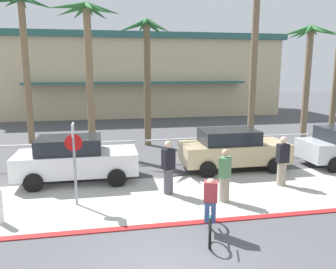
# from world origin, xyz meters

# --- Properties ---
(ground_plane) EXTENTS (80.00, 80.00, 0.00)m
(ground_plane) POSITION_xyz_m (0.00, 10.00, 0.00)
(ground_plane) COLOR #4C4C51
(sidewalk_strip) EXTENTS (44.00, 4.00, 0.02)m
(sidewalk_strip) POSITION_xyz_m (0.00, 4.20, 0.01)
(sidewalk_strip) COLOR beige
(sidewalk_strip) RESTS_ON ground
(curb_paint) EXTENTS (44.00, 0.24, 0.03)m
(curb_paint) POSITION_xyz_m (0.00, 2.20, 0.01)
(curb_paint) COLOR maroon
(curb_paint) RESTS_ON ground
(building_backdrop) EXTENTS (26.12, 9.62, 7.08)m
(building_backdrop) POSITION_xyz_m (1.61, 26.10, 3.56)
(building_backdrop) COLOR beige
(building_backdrop) RESTS_ON ground
(rail_fence) EXTENTS (18.82, 0.08, 1.04)m
(rail_fence) POSITION_xyz_m (0.00, 8.50, 0.84)
(rail_fence) COLOR white
(rail_fence) RESTS_ON ground
(stop_sign_bike_lane) EXTENTS (0.52, 0.56, 2.56)m
(stop_sign_bike_lane) POSITION_xyz_m (-2.09, 4.09, 1.68)
(stop_sign_bike_lane) COLOR gray
(stop_sign_bike_lane) RESTS_ON ground
(palm_tree_2) EXTENTS (3.14, 3.13, 7.98)m
(palm_tree_2) POSITION_xyz_m (-5.24, 13.74, 6.00)
(palm_tree_2) COLOR #846B4C
(palm_tree_2) RESTS_ON ground
(palm_tree_3) EXTENTS (3.38, 3.34, 7.24)m
(palm_tree_3) POSITION_xyz_m (-1.83, 10.96, 5.59)
(palm_tree_3) COLOR #846B4C
(palm_tree_3) RESTS_ON ground
(palm_tree_4) EXTENTS (2.90, 3.34, 6.70)m
(palm_tree_4) POSITION_xyz_m (1.14, 11.99, 4.99)
(palm_tree_4) COLOR brown
(palm_tree_4) RESTS_ON ground
(palm_tree_5) EXTENTS (2.95, 3.11, 9.50)m
(palm_tree_5) POSITION_xyz_m (6.69, 10.90, 6.68)
(palm_tree_5) COLOR #756047
(palm_tree_5) RESTS_ON ground
(palm_tree_6) EXTENTS (3.62, 2.87, 6.50)m
(palm_tree_6) POSITION_xyz_m (10.15, 11.35, 4.98)
(palm_tree_6) COLOR #756047
(palm_tree_6) RESTS_ON ground
(car_white_1) EXTENTS (4.40, 2.02, 1.69)m
(car_white_1) POSITION_xyz_m (-2.26, 6.42, 0.87)
(car_white_1) COLOR white
(car_white_1) RESTS_ON ground
(car_tan_2) EXTENTS (4.40, 2.02, 1.69)m
(car_tan_2) POSITION_xyz_m (4.05, 6.80, 0.87)
(car_tan_2) COLOR tan
(car_tan_2) RESTS_ON ground
(cyclist_teal_0) EXTENTS (0.61, 1.75, 1.50)m
(cyclist_teal_0) POSITION_xyz_m (1.39, 1.53, 0.69)
(cyclist_teal_0) COLOR black
(cyclist_teal_0) RESTS_ON ground
(pedestrian_0) EXTENTS (0.47, 0.47, 1.71)m
(pedestrian_0) POSITION_xyz_m (2.49, 3.50, 0.79)
(pedestrian_0) COLOR gray
(pedestrian_0) RESTS_ON ground
(pedestrian_1) EXTENTS (0.47, 0.42, 1.83)m
(pedestrian_1) POSITION_xyz_m (0.88, 4.48, 0.86)
(pedestrian_1) COLOR #4C4C51
(pedestrian_1) RESTS_ON ground
(pedestrian_2) EXTENTS (0.42, 0.34, 1.80)m
(pedestrian_2) POSITION_xyz_m (5.04, 4.56, 0.84)
(pedestrian_2) COLOR gray
(pedestrian_2) RESTS_ON ground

